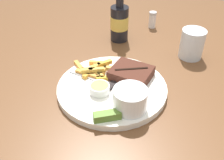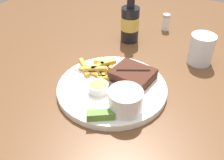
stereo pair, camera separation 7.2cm
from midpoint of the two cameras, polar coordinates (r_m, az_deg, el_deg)
dining_table at (r=0.78m, az=2.66°, el=-5.48°), size 1.58×1.71×0.76m
dinner_plate at (r=0.74m, az=2.79°, el=-1.91°), size 0.31×0.31×0.02m
steak_portion at (r=0.75m, az=7.30°, el=1.05°), size 0.12×0.11×0.03m
fries_pile at (r=0.78m, az=-0.21°, el=2.33°), size 0.16×0.10×0.02m
coleslaw_cup at (r=0.64m, az=6.18°, el=-4.39°), size 0.09×0.09×0.06m
dipping_sauce_cup at (r=0.70m, az=-0.06°, el=-1.73°), size 0.05×0.05×0.02m
pickle_spear at (r=0.63m, az=0.77°, el=-7.77°), size 0.07×0.05×0.02m
fork_utensil at (r=0.77m, az=-2.22°, el=0.97°), size 0.13×0.03×0.00m
knife_utensil at (r=0.76m, az=4.43°, el=0.35°), size 0.04×0.17×0.01m
beer_bottle at (r=0.96m, az=6.13°, el=12.36°), size 0.07×0.07×0.20m
drinking_glass at (r=0.89m, az=21.07°, el=6.21°), size 0.08×0.08×0.10m
salt_shaker at (r=1.08m, az=13.55°, el=12.10°), size 0.03×0.03×0.07m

